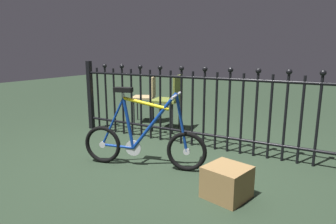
# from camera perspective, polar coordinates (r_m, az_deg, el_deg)

# --- Properties ---
(ground_plane) EXTENTS (20.00, 20.00, 0.00)m
(ground_plane) POSITION_cam_1_polar(r_m,az_deg,el_deg) (3.43, -0.79, -9.80)
(ground_plane) COLOR #253424
(iron_fence) EXTENTS (3.69, 0.07, 1.11)m
(iron_fence) POSITION_cam_1_polar(r_m,az_deg,el_deg) (3.92, 3.50, 1.61)
(iron_fence) COLOR black
(iron_fence) RESTS_ON ground
(bicycle) EXTENTS (1.37, 0.50, 0.88)m
(bicycle) POSITION_cam_1_polar(r_m,az_deg,el_deg) (3.22, -4.98, -5.63)
(bicycle) COLOR black
(bicycle) RESTS_ON ground
(chair_olive) EXTENTS (0.49, 0.48, 0.90)m
(chair_olive) POSITION_cam_1_polar(r_m,az_deg,el_deg) (4.64, 0.57, 3.05)
(chair_olive) COLOR black
(chair_olive) RESTS_ON ground
(chair_tan) EXTENTS (0.50, 0.49, 0.82)m
(chair_tan) POSITION_cam_1_polar(r_m,az_deg,el_deg) (5.19, -4.01, 3.48)
(chair_tan) COLOR black
(chair_tan) RESTS_ON ground
(display_crate) EXTENTS (0.42, 0.42, 0.28)m
(display_crate) POSITION_cam_1_polar(r_m,az_deg,el_deg) (2.67, 11.48, -13.30)
(display_crate) COLOR olive
(display_crate) RESTS_ON ground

